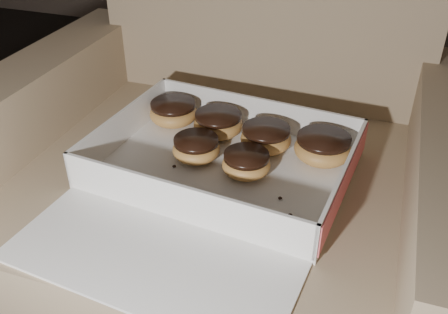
% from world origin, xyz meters
% --- Properties ---
extents(armchair, '(0.90, 0.76, 0.94)m').
position_xyz_m(armchair, '(0.60, 0.52, 0.30)').
color(armchair, '#8F785B').
rests_on(armchair, floor).
extents(bakery_box, '(0.48, 0.55, 0.07)m').
position_xyz_m(bakery_box, '(0.62, 0.41, 0.43)').
color(bakery_box, white).
rests_on(bakery_box, armchair).
extents(donut_a, '(0.09, 0.09, 0.04)m').
position_xyz_m(donut_a, '(0.66, 0.44, 0.45)').
color(donut_a, gold).
rests_on(donut_a, bakery_box).
extents(donut_b, '(0.10, 0.10, 0.05)m').
position_xyz_m(donut_b, '(0.78, 0.53, 0.46)').
color(donut_b, gold).
rests_on(donut_b, bakery_box).
extents(donut_c, '(0.09, 0.09, 0.04)m').
position_xyz_m(donut_c, '(0.56, 0.46, 0.45)').
color(donut_c, gold).
rests_on(donut_c, bakery_box).
extents(donut_d, '(0.10, 0.10, 0.05)m').
position_xyz_m(donut_d, '(0.47, 0.57, 0.45)').
color(donut_d, gold).
rests_on(donut_d, bakery_box).
extents(donut_e, '(0.10, 0.10, 0.05)m').
position_xyz_m(donut_e, '(0.57, 0.55, 0.45)').
color(donut_e, gold).
rests_on(donut_e, bakery_box).
extents(donut_f, '(0.10, 0.10, 0.05)m').
position_xyz_m(donut_f, '(0.67, 0.53, 0.45)').
color(donut_f, gold).
rests_on(donut_f, bakery_box).
extents(crumb_a, '(0.01, 0.01, 0.00)m').
position_xyz_m(crumb_a, '(0.60, 0.34, 0.43)').
color(crumb_a, black).
rests_on(crumb_a, bakery_box).
extents(crumb_b, '(0.01, 0.01, 0.00)m').
position_xyz_m(crumb_b, '(0.74, 0.39, 0.43)').
color(crumb_b, black).
rests_on(crumb_b, bakery_box).
extents(crumb_c, '(0.01, 0.01, 0.00)m').
position_xyz_m(crumb_c, '(0.76, 0.36, 0.43)').
color(crumb_c, black).
rests_on(crumb_c, bakery_box).
extents(crumb_d, '(0.01, 0.01, 0.00)m').
position_xyz_m(crumb_d, '(0.54, 0.42, 0.43)').
color(crumb_d, black).
rests_on(crumb_d, bakery_box).
extents(crumb_e, '(0.01, 0.01, 0.00)m').
position_xyz_m(crumb_e, '(0.56, 0.36, 0.43)').
color(crumb_e, black).
rests_on(crumb_e, bakery_box).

